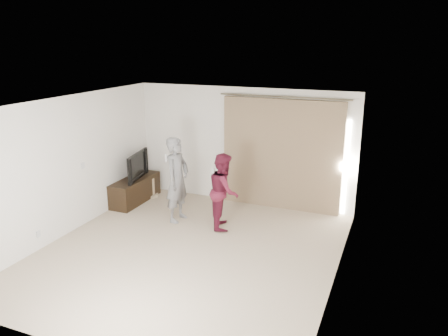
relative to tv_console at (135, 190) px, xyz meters
The scene contains 10 objects.
floor 2.90m from the tv_console, 38.43° to the right, with size 5.50×5.50×0.00m, color tan.
wall_back 2.66m from the tv_console, 22.82° to the left, with size 5.00×0.04×2.60m, color white.
wall_left 2.08m from the tv_console, 97.45° to the right, with size 0.04×5.50×2.60m.
ceiling 3.71m from the tv_console, 38.43° to the right, with size 5.00×5.50×0.01m, color silver.
curtain 3.43m from the tv_console, 15.53° to the left, with size 2.80×0.11×2.46m.
tv_console is the anchor object (origin of this frame).
tv 0.58m from the tv_console, ahead, with size 1.06×0.14×0.61m, color black.
scratching_post 0.44m from the tv_console, 67.68° to the left, with size 0.34×0.34×0.46m.
person_man 1.65m from the tv_console, 22.23° to the right, with size 0.46×0.66×1.74m.
person_woman 2.52m from the tv_console, 12.42° to the right, with size 0.79×0.89×1.50m.
Camera 1 is at (3.19, -6.16, 3.58)m, focal length 35.00 mm.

